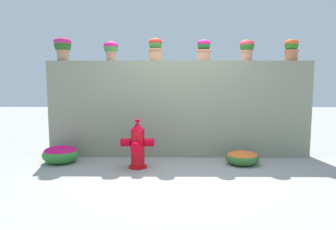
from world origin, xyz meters
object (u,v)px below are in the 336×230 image
Objects in this scene: potted_plant_4 at (247,48)px; potted_plant_5 at (291,48)px; flower_bush_left at (60,154)px; potted_plant_1 at (111,49)px; potted_plant_0 at (63,46)px; potted_plant_3 at (204,49)px; flower_bush_right at (242,157)px; potted_plant_2 at (155,48)px; fire_hydrant at (138,146)px.

potted_plant_5 is at bearing 2.19° from potted_plant_4.
flower_bush_left is (-3.33, -0.60, -1.87)m from potted_plant_4.
potted_plant_5 reaches higher than potted_plant_1.
potted_plant_0 is 2.00m from flower_bush_left.
potted_plant_1 is 0.61× the size of flower_bush_left.
flower_bush_right is at bearing -47.22° from potted_plant_3.
potted_plant_2 is at bearing 156.23° from flower_bush_right.
potted_plant_3 is at bearing -0.28° from potted_plant_2.
fire_hydrant is at bearing -155.15° from potted_plant_4.
potted_plant_2 is at bearing -178.81° from potted_plant_5.
potted_plant_1 reaches higher than flower_bush_left.
potted_plant_3 is (1.72, 0.01, -0.00)m from potted_plant_1.
fire_hydrant is at bearing -142.55° from potted_plant_3.
potted_plant_2 is 2.51m from flower_bush_right.
potted_plant_0 is at bearing 179.88° from potted_plant_4.
potted_plant_2 is 0.54× the size of fire_hydrant.
flower_bush_right is (-1.03, -0.71, -1.90)m from potted_plant_5.
potted_plant_0 is 3.84m from flower_bush_right.
potted_plant_4 is at bearing 73.95° from flower_bush_right.
potted_plant_2 reaches higher than potted_plant_5.
potted_plant_2 is 1.70m from potted_plant_4.
potted_plant_4 is 2.04m from flower_bush_right.
potted_plant_3 is at bearing 0.18° from potted_plant_1.
potted_plant_3 is at bearing -178.23° from potted_plant_4.
potted_plant_4 is at bearing -0.12° from potted_plant_0.
potted_plant_1 reaches higher than flower_bush_right.
potted_plant_0 reaches higher than potted_plant_4.
potted_plant_3 is 0.51× the size of fire_hydrant.
potted_plant_2 is 1.07× the size of potted_plant_3.
potted_plant_0 is 1.23× the size of potted_plant_1.
flower_bush_left is at bearing -167.06° from potted_plant_3.
potted_plant_1 is at bearing 123.11° from fire_hydrant.
fire_hydrant is (-1.95, -0.91, -1.66)m from potted_plant_4.
potted_plant_2 is 2.55m from flower_bush_left.
potted_plant_2 is at bearing 73.97° from fire_hydrant.
flower_bush_left is at bearing -144.47° from potted_plant_1.
potted_plant_1 is at bearing 164.34° from flower_bush_right.
potted_plant_3 is 1.64m from potted_plant_5.
potted_plant_5 is 0.53× the size of fire_hydrant.
potted_plant_5 is at bearing 8.70° from flower_bush_left.
potted_plant_3 is (2.63, -0.03, -0.05)m from potted_plant_0.
potted_plant_0 is 0.81× the size of flower_bush_right.
fire_hydrant is 1.41× the size of flower_bush_right.
potted_plant_1 is at bearing -179.33° from potted_plant_2.
flower_bush_left is (-1.63, -0.58, -1.87)m from potted_plant_2.
potted_plant_3 is at bearing -0.69° from potted_plant_0.
potted_plant_5 is (0.83, 0.03, -0.01)m from potted_plant_4.
flower_bush_left is at bearing 167.69° from fire_hydrant.
potted_plant_5 reaches higher than potted_plant_3.
potted_plant_1 is at bearing 35.53° from flower_bush_left.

